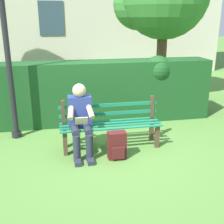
{
  "coord_description": "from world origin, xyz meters",
  "views": [
    {
      "loc": [
        0.85,
        4.44,
        2.15
      ],
      "look_at": [
        0.0,
        0.1,
        0.69
      ],
      "focal_mm": 45.21,
      "sensor_mm": 36.0,
      "label": 1
    }
  ],
  "objects_px": {
    "lamp_post": "(5,28)",
    "backpack": "(117,146)",
    "park_bench": "(110,124)",
    "person_seated": "(81,118)"
  },
  "relations": [
    {
      "from": "person_seated",
      "to": "lamp_post",
      "type": "relative_size",
      "value": 0.35
    },
    {
      "from": "park_bench",
      "to": "lamp_post",
      "type": "height_order",
      "value": "lamp_post"
    },
    {
      "from": "park_bench",
      "to": "person_seated",
      "type": "bearing_deg",
      "value": 16.75
    },
    {
      "from": "park_bench",
      "to": "backpack",
      "type": "relative_size",
      "value": 3.87
    },
    {
      "from": "lamp_post",
      "to": "backpack",
      "type": "bearing_deg",
      "value": 144.48
    },
    {
      "from": "park_bench",
      "to": "person_seated",
      "type": "distance_m",
      "value": 0.58
    },
    {
      "from": "park_bench",
      "to": "lamp_post",
      "type": "distance_m",
      "value": 2.43
    },
    {
      "from": "park_bench",
      "to": "lamp_post",
      "type": "xyz_separation_m",
      "value": [
        1.68,
        -0.74,
        1.59
      ]
    },
    {
      "from": "lamp_post",
      "to": "park_bench",
      "type": "bearing_deg",
      "value": 156.22
    },
    {
      "from": "park_bench",
      "to": "backpack",
      "type": "xyz_separation_m",
      "value": [
        -0.02,
        0.47,
        -0.2
      ]
    }
  ]
}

